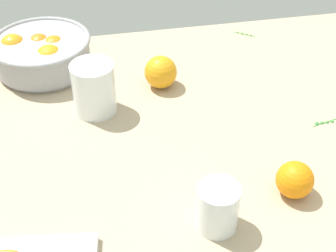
{
  "coord_description": "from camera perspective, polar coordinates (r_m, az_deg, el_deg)",
  "views": [
    {
      "loc": [
        -18.66,
        -78.27,
        69.74
      ],
      "look_at": [
        -3.88,
        -3.61,
        7.72
      ],
      "focal_mm": 53.5,
      "sensor_mm": 36.0,
      "label": 1
    }
  ],
  "objects": [
    {
      "name": "loose_orange_0",
      "position": [
        1.21,
        -0.84,
        6.16
      ],
      "size": [
        7.9,
        7.9,
        7.9
      ],
      "primitive_type": "sphere",
      "color": "orange",
      "rests_on": "ground_plane"
    },
    {
      "name": "loose_orange_1",
      "position": [
        0.96,
        14.24,
        -5.96
      ],
      "size": [
        7.09,
        7.09,
        7.09
      ],
      "primitive_type": "sphere",
      "color": "orange",
      "rests_on": "ground_plane"
    },
    {
      "name": "herb_sprig_0",
      "position": [
        1.16,
        17.34,
        0.41
      ],
      "size": [
        6.13,
        1.86,
        0.98
      ],
      "color": "#428D43",
      "rests_on": "ground_plane"
    },
    {
      "name": "herb_sprig_1",
      "position": [
        1.46,
        8.7,
        10.37
      ],
      "size": [
        5.4,
        4.16,
        0.86
      ],
      "color": "#549041",
      "rests_on": "ground_plane"
    },
    {
      "name": "second_glass",
      "position": [
        1.13,
        -8.4,
        3.97
      ],
      "size": [
        9.72,
        9.72,
        11.95
      ],
      "color": "white",
      "rests_on": "ground_plane"
    },
    {
      "name": "juice_glass",
      "position": [
        0.88,
        5.66,
        -9.46
      ],
      "size": [
        7.46,
        7.46,
        9.0
      ],
      "color": "white",
      "rests_on": "ground_plane"
    },
    {
      "name": "ground_plane",
      "position": [
        1.07,
        1.66,
        -2.37
      ],
      "size": [
        133.0,
        98.67,
        3.0
      ],
      "primitive_type": "cube",
      "color": "tan"
    },
    {
      "name": "fruit_bowl",
      "position": [
        1.3,
        -14.17,
        8.1
      ],
      "size": [
        24.79,
        24.79,
        9.48
      ],
      "color": "#99999E",
      "rests_on": "ground_plane"
    }
  ]
}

